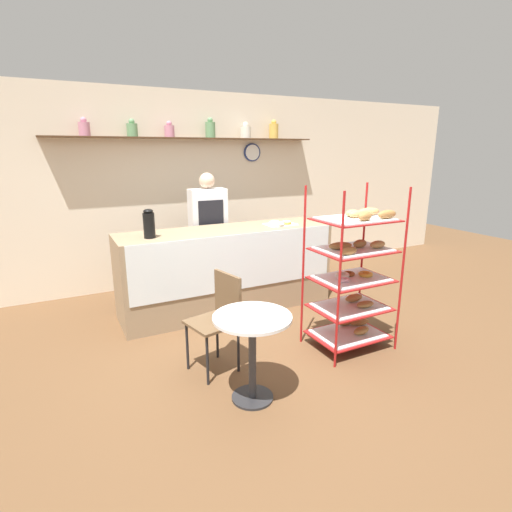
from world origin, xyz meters
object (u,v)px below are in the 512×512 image
cafe_chair (220,312)px  coffee_carafe (149,224)px  cafe_table (252,338)px  donut_tray_counter (280,223)px  person_worker (209,231)px  pastry_rack (354,274)px

cafe_chair → coffee_carafe: size_ratio=2.80×
cafe_table → donut_tray_counter: (1.26, 1.74, 0.50)m
person_worker → cafe_table: size_ratio=2.31×
person_worker → cafe_chair: size_ratio=1.87×
cafe_chair → donut_tray_counter: (1.30, 1.18, 0.49)m
cafe_table → cafe_chair: 0.56m
person_worker → cafe_table: person_worker is taller
person_worker → cafe_table: 2.45m
coffee_carafe → cafe_table: bearing=-78.5°
cafe_table → donut_tray_counter: size_ratio=1.88×
coffee_carafe → donut_tray_counter: bearing=0.4°
pastry_rack → cafe_chair: size_ratio=1.83×
cafe_chair → coffee_carafe: bearing=-178.1°
pastry_rack → donut_tray_counter: size_ratio=4.22×
cafe_table → donut_tray_counter: bearing=54.0°
cafe_chair → cafe_table: bearing=-8.7°
pastry_rack → cafe_chair: bearing=171.2°
cafe_chair → coffee_carafe: coffee_carafe is taller
donut_tray_counter → cafe_table: bearing=-126.0°
coffee_carafe → pastry_rack: bearing=-40.2°
cafe_chair → coffee_carafe: (-0.31, 1.17, 0.62)m
cafe_table → donut_tray_counter: 2.21m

